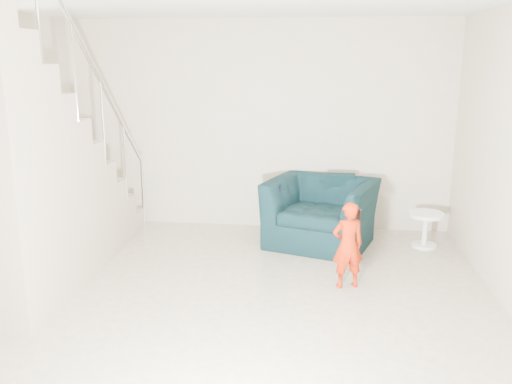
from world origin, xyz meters
TOP-DOWN VIEW (x-y plane):
  - floor at (0.00, 0.00)m, footprint 5.50×5.50m
  - back_wall at (0.00, 2.75)m, footprint 5.00×0.00m
  - front_wall at (0.00, -2.75)m, footprint 5.00×0.00m
  - armchair at (0.84, 2.09)m, footprint 1.48×1.39m
  - toddler at (1.10, 0.82)m, footprint 0.37×0.30m
  - side_table at (2.08, 2.12)m, footprint 0.42×0.42m
  - staircase at (-2.00, 0.55)m, footprint 1.02×3.03m
  - cushion at (1.07, 2.44)m, footprint 0.37×0.18m
  - throw at (0.34, 2.15)m, footprint 0.05×0.46m
  - phone at (1.20, 0.78)m, footprint 0.03×0.05m

SIDE VIEW (x-z plane):
  - floor at x=0.00m, z-range 0.00..0.00m
  - side_table at x=2.08m, z-range 0.07..0.50m
  - armchair at x=0.84m, z-range 0.00..0.79m
  - toddler at x=1.10m, z-range 0.00..0.87m
  - throw at x=0.34m, z-range 0.24..0.75m
  - cushion at x=1.07m, z-range 0.45..0.82m
  - phone at x=1.20m, z-range 0.71..0.81m
  - staircase at x=-2.00m, z-range -0.86..2.76m
  - back_wall at x=0.00m, z-range -1.15..3.85m
  - front_wall at x=0.00m, z-range -1.15..3.85m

